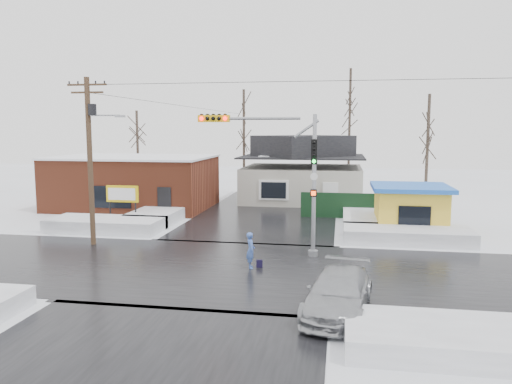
% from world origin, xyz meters
% --- Properties ---
extents(ground, '(120.00, 120.00, 0.00)m').
position_xyz_m(ground, '(0.00, 0.00, 0.00)').
color(ground, white).
rests_on(ground, ground).
extents(road_ns, '(10.00, 120.00, 0.02)m').
position_xyz_m(road_ns, '(0.00, 0.00, 0.01)').
color(road_ns, black).
rests_on(road_ns, ground).
extents(road_ew, '(120.00, 10.00, 0.02)m').
position_xyz_m(road_ew, '(0.00, 0.00, 0.01)').
color(road_ew, black).
rests_on(road_ew, ground).
extents(snowbank_nw, '(7.00, 3.00, 0.80)m').
position_xyz_m(snowbank_nw, '(-9.00, 7.00, 0.40)').
color(snowbank_nw, white).
rests_on(snowbank_nw, ground).
extents(snowbank_ne, '(7.00, 3.00, 0.80)m').
position_xyz_m(snowbank_ne, '(9.00, 7.00, 0.40)').
color(snowbank_ne, white).
rests_on(snowbank_ne, ground).
extents(snowbank_se, '(7.00, 3.00, 0.70)m').
position_xyz_m(snowbank_se, '(9.00, -7.00, 0.35)').
color(snowbank_se, white).
rests_on(snowbank_se, ground).
extents(snowbank_nside_w, '(3.00, 8.00, 0.80)m').
position_xyz_m(snowbank_nside_w, '(-7.00, 12.00, 0.40)').
color(snowbank_nside_w, white).
rests_on(snowbank_nside_w, ground).
extents(snowbank_nside_e, '(3.00, 8.00, 0.80)m').
position_xyz_m(snowbank_nside_e, '(7.00, 12.00, 0.40)').
color(snowbank_nside_e, white).
rests_on(snowbank_nside_e, ground).
extents(traffic_signal, '(6.05, 0.68, 7.00)m').
position_xyz_m(traffic_signal, '(2.43, 2.97, 4.54)').
color(traffic_signal, gray).
rests_on(traffic_signal, ground).
extents(utility_pole, '(3.15, 0.44, 9.00)m').
position_xyz_m(utility_pole, '(-7.93, 3.50, 5.11)').
color(utility_pole, '#382619').
rests_on(utility_pole, ground).
extents(brick_building, '(12.20, 8.20, 4.12)m').
position_xyz_m(brick_building, '(-11.00, 15.99, 2.08)').
color(brick_building, brown).
rests_on(brick_building, ground).
extents(marquee_sign, '(2.20, 0.21, 2.55)m').
position_xyz_m(marquee_sign, '(-9.00, 9.49, 1.92)').
color(marquee_sign, black).
rests_on(marquee_sign, ground).
extents(house, '(10.40, 8.40, 5.76)m').
position_xyz_m(house, '(2.00, 22.00, 2.62)').
color(house, beige).
rests_on(house, ground).
extents(kiosk, '(4.60, 4.60, 2.88)m').
position_xyz_m(kiosk, '(9.50, 9.99, 1.46)').
color(kiosk, yellow).
rests_on(kiosk, ground).
extents(fence, '(8.00, 0.12, 1.80)m').
position_xyz_m(fence, '(6.50, 14.00, 0.90)').
color(fence, black).
rests_on(fence, ground).
extents(tree_far_left, '(3.00, 3.00, 10.00)m').
position_xyz_m(tree_far_left, '(-4.00, 26.00, 7.95)').
color(tree_far_left, '#332821').
rests_on(tree_far_left, ground).
extents(tree_far_mid, '(3.00, 3.00, 12.00)m').
position_xyz_m(tree_far_mid, '(6.00, 28.00, 9.54)').
color(tree_far_mid, '#332821').
rests_on(tree_far_mid, ground).
extents(tree_far_right, '(3.00, 3.00, 9.00)m').
position_xyz_m(tree_far_right, '(12.00, 20.00, 7.16)').
color(tree_far_right, '#332821').
rests_on(tree_far_right, ground).
extents(tree_far_west, '(3.00, 3.00, 8.00)m').
position_xyz_m(tree_far_west, '(-14.00, 24.00, 6.36)').
color(tree_far_west, '#332821').
rests_on(tree_far_west, ground).
extents(pedestrian, '(0.54, 0.68, 1.64)m').
position_xyz_m(pedestrian, '(1.33, 0.38, 0.82)').
color(pedestrian, '#4162B7').
rests_on(pedestrian, ground).
extents(car, '(2.68, 5.19, 1.44)m').
position_xyz_m(car, '(5.29, -4.61, 0.72)').
color(car, '#A5A7AC').
rests_on(car, ground).
extents(shopping_bag, '(0.30, 0.17, 0.35)m').
position_xyz_m(shopping_bag, '(1.71, 0.50, 0.17)').
color(shopping_bag, black).
rests_on(shopping_bag, ground).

